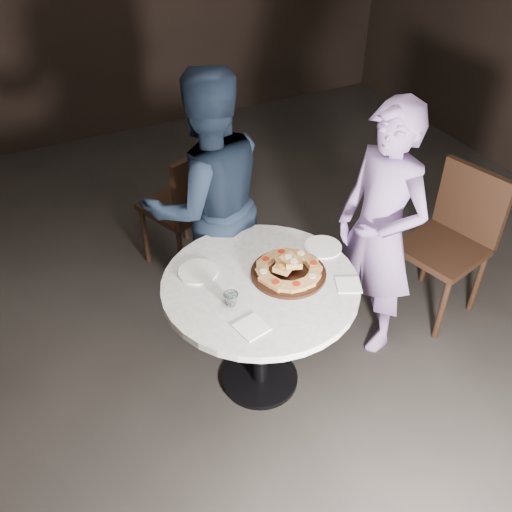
% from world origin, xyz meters
% --- Properties ---
extents(floor, '(7.00, 7.00, 0.00)m').
position_xyz_m(floor, '(0.00, 0.00, 0.00)').
color(floor, black).
rests_on(floor, ground).
extents(table, '(1.26, 1.26, 0.75)m').
position_xyz_m(table, '(-0.11, 0.00, 0.61)').
color(table, black).
rests_on(table, ground).
extents(serving_board, '(0.43, 0.43, 0.02)m').
position_xyz_m(serving_board, '(0.05, -0.01, 0.75)').
color(serving_board, black).
rests_on(serving_board, table).
extents(focaccia_pile, '(0.35, 0.34, 0.09)m').
position_xyz_m(focaccia_pile, '(0.05, -0.01, 0.79)').
color(focaccia_pile, '#A67640').
rests_on(focaccia_pile, serving_board).
extents(plate_left, '(0.24, 0.24, 0.01)m').
position_xyz_m(plate_left, '(-0.36, 0.21, 0.75)').
color(plate_left, white).
rests_on(plate_left, table).
extents(plate_right, '(0.26, 0.26, 0.01)m').
position_xyz_m(plate_right, '(0.32, 0.10, 0.75)').
color(plate_right, white).
rests_on(plate_right, table).
extents(water_glass, '(0.09, 0.09, 0.07)m').
position_xyz_m(water_glass, '(-0.30, -0.08, 0.78)').
color(water_glass, silver).
rests_on(water_glass, table).
extents(napkin_near, '(0.16, 0.16, 0.01)m').
position_xyz_m(napkin_near, '(-0.28, -0.26, 0.75)').
color(napkin_near, white).
rests_on(napkin_near, table).
extents(napkin_far, '(0.16, 0.16, 0.01)m').
position_xyz_m(napkin_far, '(0.27, -0.21, 0.75)').
color(napkin_far, white).
rests_on(napkin_far, table).
extents(chair_far, '(0.58, 0.59, 0.94)m').
position_xyz_m(chair_far, '(-0.06, 1.15, 0.54)').
color(chair_far, black).
rests_on(chair_far, ground).
extents(chair_right, '(0.56, 0.55, 0.95)m').
position_xyz_m(chair_right, '(1.26, 0.08, 0.55)').
color(chair_right, black).
rests_on(chair_right, ground).
extents(diner_navy, '(0.79, 0.62, 1.61)m').
position_xyz_m(diner_navy, '(-0.10, 0.70, 0.81)').
color(diner_navy, black).
rests_on(diner_navy, ground).
extents(diner_teal, '(0.47, 0.62, 1.53)m').
position_xyz_m(diner_teal, '(0.65, 0.06, 0.77)').
color(diner_teal, '#866FAD').
rests_on(diner_teal, ground).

